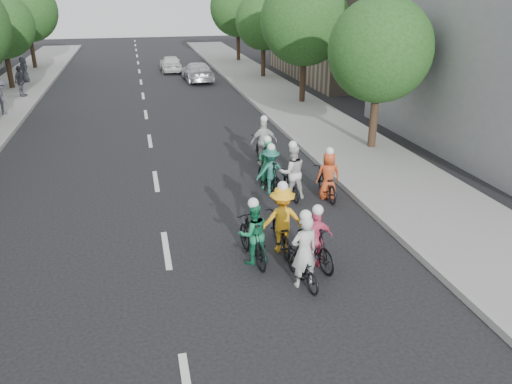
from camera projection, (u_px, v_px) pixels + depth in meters
name	position (u px, v px, depth m)	size (l,w,h in m)	color
ground	(166.00, 250.00, 12.67)	(120.00, 120.00, 0.00)	black
sidewalk_right	(323.00, 128.00, 23.37)	(4.00, 80.00, 0.15)	gray
curb_right	(283.00, 130.00, 22.94)	(0.18, 80.00, 0.18)	#999993
bldg_se	(361.00, 20.00, 36.19)	(10.00, 14.00, 8.00)	gray
tree_l_4	(1.00, 26.00, 30.98)	(4.00, 4.00, 5.97)	black
tree_l_5	(26.00, 10.00, 38.86)	(4.80, 4.80, 6.93)	black
tree_r_0	(380.00, 50.00, 19.00)	(4.00, 4.00, 5.97)	black
tree_r_1	(305.00, 21.00, 26.89)	(4.80, 4.80, 6.93)	black
tree_r_2	(263.00, 21.00, 35.19)	(4.00, 4.00, 5.97)	black
tree_r_3	(238.00, 8.00, 43.08)	(4.80, 4.80, 6.93)	black
cyclist_0	(303.00, 260.00, 11.01)	(0.74, 1.58, 1.84)	black
cyclist_1	(253.00, 237.00, 11.94)	(0.81, 1.90, 1.69)	black
cyclist_2	(281.00, 225.00, 12.44)	(1.14, 1.77, 1.87)	black
cyclist_3	(315.00, 243.00, 11.76)	(0.91, 1.82, 1.61)	black
cyclist_4	(327.00, 180.00, 15.63)	(0.78, 1.82, 1.68)	black
cyclist_5	(267.00, 170.00, 16.40)	(0.64, 1.57, 1.80)	black
cyclist_6	(292.00, 177.00, 15.60)	(0.84, 1.60, 1.88)	black
cyclist_7	(270.00, 173.00, 15.99)	(1.06, 1.90, 1.67)	black
cyclist_8	(263.00, 147.00, 18.66)	(1.02, 1.93, 1.87)	black
follow_car_lead	(197.00, 72.00, 35.25)	(1.85, 4.54, 1.32)	silver
follow_car_trail	(171.00, 63.00, 39.16)	(1.54, 3.82, 1.30)	silver
spectator_0	(2.00, 97.00, 25.29)	(1.14, 0.66, 1.77)	#4E4E5B
spectator_1	(20.00, 81.00, 29.46)	(1.06, 0.44, 1.80)	#4E4E5B
spectator_2	(24.00, 69.00, 34.09)	(0.83, 0.54, 1.71)	#4D4E5A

